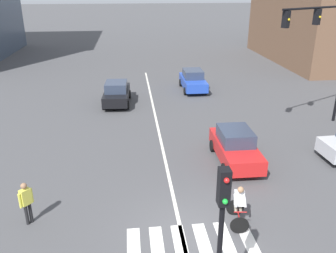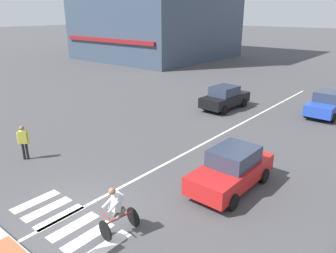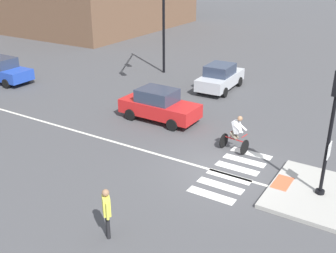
# 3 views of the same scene
# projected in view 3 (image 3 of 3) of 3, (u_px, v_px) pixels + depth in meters

# --- Properties ---
(ground_plane) EXTENTS (300.00, 300.00, 0.00)m
(ground_plane) POSITION_uv_depth(u_px,v_px,m) (224.00, 170.00, 16.29)
(ground_plane) COLOR #474749
(traffic_island) EXTENTS (3.76, 3.39, 0.15)m
(traffic_island) POSITION_uv_depth(u_px,v_px,m) (319.00, 195.00, 14.46)
(traffic_island) COLOR #A3A099
(traffic_island) RESTS_ON ground
(tactile_pad_front) EXTENTS (1.10, 0.60, 0.01)m
(tactile_pad_front) POSITION_uv_depth(u_px,v_px,m) (282.00, 183.00, 15.08)
(tactile_pad_front) COLOR #DB5B38
(tactile_pad_front) RESTS_ON traffic_island
(signal_pole) EXTENTS (0.44, 0.38, 4.46)m
(signal_pole) POSITION_uv_depth(u_px,v_px,m) (332.00, 123.00, 13.37)
(signal_pole) COLOR black
(signal_pole) RESTS_ON traffic_island
(crosswalk_stripe_a) EXTENTS (0.44, 1.80, 0.01)m
(crosswalk_stripe_a) POSITION_uv_depth(u_px,v_px,m) (211.00, 195.00, 14.57)
(crosswalk_stripe_a) COLOR silver
(crosswalk_stripe_a) RESTS_ON ground
(crosswalk_stripe_b) EXTENTS (0.44, 1.80, 0.01)m
(crosswalk_stripe_b) POSITION_uv_depth(u_px,v_px,m) (220.00, 185.00, 15.18)
(crosswalk_stripe_b) COLOR silver
(crosswalk_stripe_b) RESTS_ON ground
(crosswalk_stripe_c) EXTENTS (0.44, 1.80, 0.01)m
(crosswalk_stripe_c) POSITION_uv_depth(u_px,v_px,m) (229.00, 177.00, 15.79)
(crosswalk_stripe_c) COLOR silver
(crosswalk_stripe_c) RESTS_ON ground
(crosswalk_stripe_d) EXTENTS (0.44, 1.80, 0.01)m
(crosswalk_stripe_d) POSITION_uv_depth(u_px,v_px,m) (237.00, 168.00, 16.40)
(crosswalk_stripe_d) COLOR silver
(crosswalk_stripe_d) RESTS_ON ground
(crosswalk_stripe_e) EXTENTS (0.44, 1.80, 0.01)m
(crosswalk_stripe_e) POSITION_uv_depth(u_px,v_px,m) (244.00, 160.00, 17.01)
(crosswalk_stripe_e) COLOR silver
(crosswalk_stripe_e) RESTS_ON ground
(crosswalk_stripe_f) EXTENTS (0.44, 1.80, 0.01)m
(crosswalk_stripe_f) POSITION_uv_depth(u_px,v_px,m) (251.00, 153.00, 17.61)
(crosswalk_stripe_f) COLOR silver
(crosswalk_stripe_f) RESTS_ON ground
(lane_centre_line) EXTENTS (0.14, 28.00, 0.01)m
(lane_centre_line) POSITION_uv_depth(u_px,v_px,m) (43.00, 122.00, 20.93)
(lane_centre_line) COLOR silver
(lane_centre_line) RESTS_ON ground
(traffic_light_mast) EXTENTS (5.56, 3.03, 7.19)m
(traffic_light_mast) POSITION_uv_depth(u_px,v_px,m) (161.00, 4.00, 25.85)
(traffic_light_mast) COLOR black
(traffic_light_mast) RESTS_ON ground
(car_silver_cross_right) EXTENTS (4.17, 1.98, 1.64)m
(car_silver_cross_right) POSITION_uv_depth(u_px,v_px,m) (220.00, 77.00, 25.51)
(car_silver_cross_right) COLOR silver
(car_silver_cross_right) RESTS_ON ground
(car_blue_eastbound_distant) EXTENTS (1.86, 4.11, 1.64)m
(car_blue_eastbound_distant) POSITION_uv_depth(u_px,v_px,m) (3.00, 70.00, 27.06)
(car_blue_eastbound_distant) COLOR #2347B7
(car_blue_eastbound_distant) RESTS_ON ground
(car_red_eastbound_mid) EXTENTS (1.88, 4.12, 1.64)m
(car_red_eastbound_mid) POSITION_uv_depth(u_px,v_px,m) (159.00, 105.00, 20.85)
(car_red_eastbound_mid) COLOR red
(car_red_eastbound_mid) RESTS_ON ground
(cyclist) EXTENTS (0.80, 1.17, 1.68)m
(cyclist) POSITION_uv_depth(u_px,v_px,m) (236.00, 133.00, 17.48)
(cyclist) COLOR black
(cyclist) RESTS_ON ground
(pedestrian_at_curb_left) EXTENTS (0.41, 0.42, 1.67)m
(pedestrian_at_curb_left) POSITION_uv_depth(u_px,v_px,m) (107.00, 209.00, 12.07)
(pedestrian_at_curb_left) COLOR black
(pedestrian_at_curb_left) RESTS_ON ground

